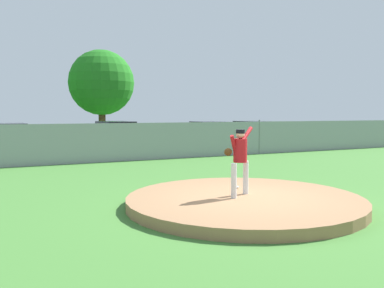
{
  "coord_description": "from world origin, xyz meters",
  "views": [
    {
      "loc": [
        -5.27,
        -7.85,
        2.18
      ],
      "look_at": [
        -0.32,
        2.12,
        1.34
      ],
      "focal_mm": 37.77,
      "sensor_mm": 36.0,
      "label": 1
    }
  ],
  "objects_px": {
    "pitcher_youth": "(240,155)",
    "parked_car_white": "(8,140)",
    "baseball": "(237,187)",
    "parked_car_champagne": "(116,137)",
    "parked_car_navy": "(253,134)",
    "parked_car_slate": "(209,136)",
    "traffic_cone_orange": "(253,146)"
  },
  "relations": [
    {
      "from": "pitcher_youth",
      "to": "parked_car_white",
      "type": "relative_size",
      "value": 0.38
    },
    {
      "from": "baseball",
      "to": "parked_car_white",
      "type": "height_order",
      "value": "parked_car_white"
    },
    {
      "from": "parked_car_champagne",
      "to": "parked_car_navy",
      "type": "bearing_deg",
      "value": -3.69
    },
    {
      "from": "parked_car_slate",
      "to": "parked_car_white",
      "type": "bearing_deg",
      "value": 175.41
    },
    {
      "from": "parked_car_navy",
      "to": "parked_car_slate",
      "type": "bearing_deg",
      "value": -178.08
    },
    {
      "from": "baseball",
      "to": "parked_car_slate",
      "type": "xyz_separation_m",
      "value": [
        6.44,
        13.2,
        0.53
      ]
    },
    {
      "from": "baseball",
      "to": "parked_car_white",
      "type": "xyz_separation_m",
      "value": [
        -4.94,
        14.11,
        0.52
      ]
    },
    {
      "from": "parked_car_navy",
      "to": "parked_car_white",
      "type": "distance_m",
      "value": 14.8
    },
    {
      "from": "pitcher_youth",
      "to": "parked_car_white",
      "type": "distance_m",
      "value": 15.58
    },
    {
      "from": "baseball",
      "to": "parked_car_champagne",
      "type": "bearing_deg",
      "value": 87.14
    },
    {
      "from": "baseball",
      "to": "parked_car_navy",
      "type": "bearing_deg",
      "value": 53.55
    },
    {
      "from": "parked_car_champagne",
      "to": "traffic_cone_orange",
      "type": "bearing_deg",
      "value": -22.52
    },
    {
      "from": "parked_car_slate",
      "to": "parked_car_navy",
      "type": "bearing_deg",
      "value": 1.92
    },
    {
      "from": "parked_car_white",
      "to": "parked_car_champagne",
      "type": "xyz_separation_m",
      "value": [
        5.64,
        -0.21,
        0.03
      ]
    },
    {
      "from": "parked_car_slate",
      "to": "traffic_cone_orange",
      "type": "height_order",
      "value": "parked_car_slate"
    },
    {
      "from": "parked_car_white",
      "to": "baseball",
      "type": "bearing_deg",
      "value": -70.71
    },
    {
      "from": "baseball",
      "to": "parked_car_white",
      "type": "relative_size",
      "value": 0.02
    },
    {
      "from": "parked_car_slate",
      "to": "pitcher_youth",
      "type": "bearing_deg",
      "value": -116.24
    },
    {
      "from": "pitcher_youth",
      "to": "parked_car_navy",
      "type": "relative_size",
      "value": 0.36
    },
    {
      "from": "pitcher_youth",
      "to": "baseball",
      "type": "distance_m",
      "value": 1.32
    },
    {
      "from": "parked_car_navy",
      "to": "traffic_cone_orange",
      "type": "height_order",
      "value": "parked_car_navy"
    },
    {
      "from": "pitcher_youth",
      "to": "traffic_cone_orange",
      "type": "xyz_separation_m",
      "value": [
        8.52,
        11.66,
        -0.95
      ]
    },
    {
      "from": "pitcher_youth",
      "to": "parked_car_white",
      "type": "xyz_separation_m",
      "value": [
        -4.47,
        14.92,
        -0.41
      ]
    },
    {
      "from": "parked_car_white",
      "to": "pitcher_youth",
      "type": "bearing_deg",
      "value": -73.32
    },
    {
      "from": "parked_car_navy",
      "to": "traffic_cone_orange",
      "type": "relative_size",
      "value": 8.34
    },
    {
      "from": "pitcher_youth",
      "to": "parked_car_slate",
      "type": "xyz_separation_m",
      "value": [
        6.9,
        14.01,
        -0.4
      ]
    },
    {
      "from": "parked_car_champagne",
      "to": "parked_car_slate",
      "type": "bearing_deg",
      "value": -6.98
    },
    {
      "from": "parked_car_white",
      "to": "parked_car_slate",
      "type": "xyz_separation_m",
      "value": [
        11.38,
        -0.91,
        0.01
      ]
    },
    {
      "from": "parked_car_navy",
      "to": "parked_car_champagne",
      "type": "bearing_deg",
      "value": 176.31
    },
    {
      "from": "parked_car_navy",
      "to": "parked_car_white",
      "type": "bearing_deg",
      "value": 176.9
    },
    {
      "from": "parked_car_slate",
      "to": "traffic_cone_orange",
      "type": "distance_m",
      "value": 2.9
    },
    {
      "from": "parked_car_navy",
      "to": "parked_car_champagne",
      "type": "height_order",
      "value": "parked_car_champagne"
    }
  ]
}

